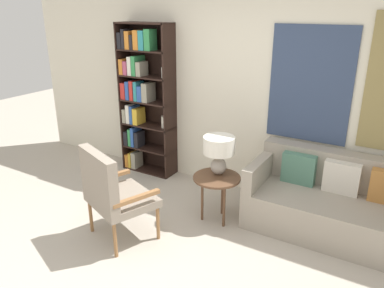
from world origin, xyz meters
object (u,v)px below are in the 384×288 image
object	(u,v)px
armchair	(111,189)
table_lamp	(219,149)
couch	(336,204)
side_table	(217,182)
bookshelf	(142,95)

from	to	relation	value
armchair	table_lamp	distance (m)	1.20
couch	side_table	xyz separation A→B (m)	(-1.18, -0.46, 0.16)
table_lamp	bookshelf	bearing A→B (deg)	157.34
armchair	bookshelf	bearing A→B (deg)	117.11
armchair	couch	xyz separation A→B (m)	(1.90, 1.32, -0.26)
bookshelf	couch	world-z (taller)	bookshelf
couch	bookshelf	bearing A→B (deg)	174.73
bookshelf	table_lamp	size ratio (longest dim) A/B	4.81
couch	side_table	world-z (taller)	couch
bookshelf	side_table	distance (m)	1.81
side_table	couch	bearing A→B (deg)	21.28
bookshelf	couch	bearing A→B (deg)	-5.27
side_table	table_lamp	size ratio (longest dim) A/B	1.23
armchair	side_table	distance (m)	1.13
bookshelf	side_table	bearing A→B (deg)	-24.78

